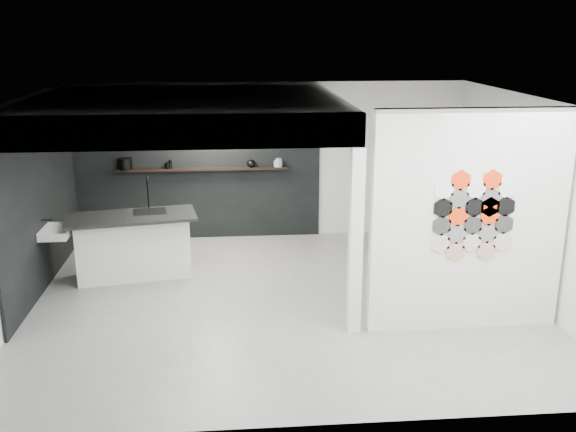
% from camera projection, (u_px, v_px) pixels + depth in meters
% --- Properties ---
extents(floor, '(7.00, 6.00, 0.01)m').
position_uv_depth(floor, '(283.00, 300.00, 9.07)').
color(floor, slate).
extents(partition_panel, '(2.45, 0.15, 2.80)m').
position_uv_depth(partition_panel, '(469.00, 222.00, 7.90)').
color(partition_panel, silver).
rests_on(partition_panel, floor).
extents(bay_clad_back, '(4.40, 0.04, 2.35)m').
position_uv_depth(bay_clad_back, '(197.00, 175.00, 11.47)').
color(bay_clad_back, black).
rests_on(bay_clad_back, floor).
extents(bay_clad_left, '(0.04, 4.00, 2.35)m').
position_uv_depth(bay_clad_left, '(42.00, 207.00, 9.41)').
color(bay_clad_left, black).
rests_on(bay_clad_left, floor).
extents(bulkhead, '(4.40, 4.00, 0.40)m').
position_uv_depth(bulkhead, '(187.00, 111.00, 9.20)').
color(bulkhead, silver).
rests_on(bulkhead, corner_column).
extents(corner_column, '(0.16, 0.16, 2.35)m').
position_uv_depth(corner_column, '(356.00, 242.00, 7.85)').
color(corner_column, silver).
rests_on(corner_column, floor).
extents(fascia_beam, '(4.40, 0.16, 0.40)m').
position_uv_depth(fascia_beam, '(176.00, 132.00, 7.36)').
color(fascia_beam, silver).
rests_on(fascia_beam, corner_column).
extents(wall_basin, '(0.40, 0.60, 0.12)m').
position_uv_depth(wall_basin, '(57.00, 232.00, 9.33)').
color(wall_basin, silver).
rests_on(wall_basin, bay_clad_left).
extents(display_shelf, '(3.00, 0.15, 0.04)m').
position_uv_depth(display_shelf, '(203.00, 169.00, 11.34)').
color(display_shelf, black).
rests_on(display_shelf, bay_clad_back).
extents(kitchen_island, '(2.01, 1.15, 1.53)m').
position_uv_depth(kitchen_island, '(133.00, 245.00, 9.80)').
color(kitchen_island, silver).
rests_on(kitchen_island, floor).
extents(stockpot, '(0.28, 0.28, 0.20)m').
position_uv_depth(stockpot, '(125.00, 164.00, 11.20)').
color(stockpot, black).
rests_on(stockpot, display_shelf).
extents(kettle, '(0.19, 0.19, 0.13)m').
position_uv_depth(kettle, '(251.00, 163.00, 11.39)').
color(kettle, black).
rests_on(kettle, display_shelf).
extents(glass_bowl, '(0.17, 0.17, 0.11)m').
position_uv_depth(glass_bowl, '(278.00, 164.00, 11.43)').
color(glass_bowl, gray).
rests_on(glass_bowl, display_shelf).
extents(glass_vase, '(0.11, 0.11, 0.15)m').
position_uv_depth(glass_vase, '(279.00, 163.00, 11.43)').
color(glass_vase, gray).
rests_on(glass_vase, display_shelf).
extents(bottle_dark, '(0.06, 0.06, 0.15)m').
position_uv_depth(bottle_dark, '(170.00, 164.00, 11.27)').
color(bottle_dark, black).
rests_on(bottle_dark, display_shelf).
extents(utensil_cup, '(0.11, 0.11, 0.11)m').
position_uv_depth(utensil_cup, '(167.00, 166.00, 11.27)').
color(utensil_cup, black).
rests_on(utensil_cup, display_shelf).
extents(hex_tile_cluster, '(1.04, 0.02, 1.16)m').
position_uv_depth(hex_tile_cluster, '(474.00, 216.00, 7.79)').
color(hex_tile_cluster, beige).
rests_on(hex_tile_cluster, partition_panel).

